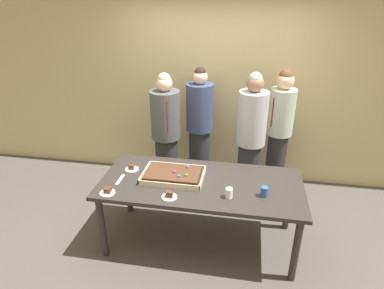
{
  "coord_description": "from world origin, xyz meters",
  "views": [
    {
      "loc": [
        0.42,
        -2.9,
        2.59
      ],
      "look_at": [
        -0.12,
        0.15,
        1.12
      ],
      "focal_mm": 30.9,
      "sensor_mm": 36.0,
      "label": 1
    }
  ],
  "objects": [
    {
      "name": "sheet_cake",
      "position": [
        -0.3,
        0.03,
        0.81
      ],
      "size": [
        0.64,
        0.43,
        0.1
      ],
      "color": "beige",
      "rests_on": "party_table"
    },
    {
      "name": "plated_slice_near_right",
      "position": [
        -0.26,
        -0.33,
        0.8
      ],
      "size": [
        0.15,
        0.15,
        0.07
      ],
      "color": "white",
      "rests_on": "party_table"
    },
    {
      "name": "ground_plane",
      "position": [
        0.0,
        0.0,
        0.0
      ],
      "size": [
        12.0,
        12.0,
        0.0
      ],
      "primitive_type": "plane",
      "color": "#4C4742"
    },
    {
      "name": "interior_back_panel",
      "position": [
        0.0,
        1.6,
        1.5
      ],
      "size": [
        8.0,
        0.12,
        3.0
      ],
      "primitive_type": "cube",
      "color": "#CCB784",
      "rests_on": "ground_plane"
    },
    {
      "name": "plated_slice_far_left",
      "position": [
        -0.87,
        -0.36,
        0.79
      ],
      "size": [
        0.15,
        0.15,
        0.06
      ],
      "color": "white",
      "rests_on": "party_table"
    },
    {
      "name": "person_striped_tie_right",
      "position": [
        -0.21,
        1.22,
        0.87
      ],
      "size": [
        0.36,
        0.36,
        1.7
      ],
      "rotation": [
        0.0,
        0.0,
        -1.65
      ],
      "color": "#28282D",
      "rests_on": "ground_plane"
    },
    {
      "name": "cake_server_utensil",
      "position": [
        -0.84,
        -0.11,
        0.78
      ],
      "size": [
        0.03,
        0.2,
        0.01
      ],
      "primitive_type": "cube",
      "color": "silver",
      "rests_on": "party_table"
    },
    {
      "name": "party_table",
      "position": [
        0.0,
        0.0,
        0.69
      ],
      "size": [
        2.09,
        0.94,
        0.77
      ],
      "color": "#2D2826",
      "rests_on": "ground_plane"
    },
    {
      "name": "drink_cup_nearest",
      "position": [
        0.31,
        -0.23,
        0.82
      ],
      "size": [
        0.07,
        0.07,
        0.1
      ],
      "primitive_type": "cylinder",
      "color": "white",
      "rests_on": "party_table"
    },
    {
      "name": "plated_slice_near_left",
      "position": [
        -0.79,
        0.12,
        0.79
      ],
      "size": [
        0.15,
        0.15,
        0.06
      ],
      "color": "white",
      "rests_on": "party_table"
    },
    {
      "name": "drink_cup_middle",
      "position": [
        0.64,
        -0.15,
        0.82
      ],
      "size": [
        0.07,
        0.07,
        0.1
      ],
      "primitive_type": "cylinder",
      "color": "#2D5199",
      "rests_on": "party_table"
    },
    {
      "name": "person_far_right_suit",
      "position": [
        0.85,
        1.21,
        0.9
      ],
      "size": [
        0.33,
        0.33,
        1.71
      ],
      "rotation": [
        0.0,
        0.0,
        -2.34
      ],
      "color": "#28282D",
      "rests_on": "ground_plane"
    },
    {
      "name": "person_serving_front",
      "position": [
        -0.58,
        0.86,
        0.87
      ],
      "size": [
        0.37,
        0.37,
        1.69
      ],
      "rotation": [
        0.0,
        0.0,
        -1.24
      ],
      "color": "#28282D",
      "rests_on": "ground_plane"
    },
    {
      "name": "person_green_shirt_behind",
      "position": [
        0.48,
        0.81,
        0.91
      ],
      "size": [
        0.35,
        0.35,
        1.75
      ],
      "rotation": [
        0.0,
        0.0,
        -2.36
      ],
      "color": "#28282D",
      "rests_on": "ground_plane"
    }
  ]
}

